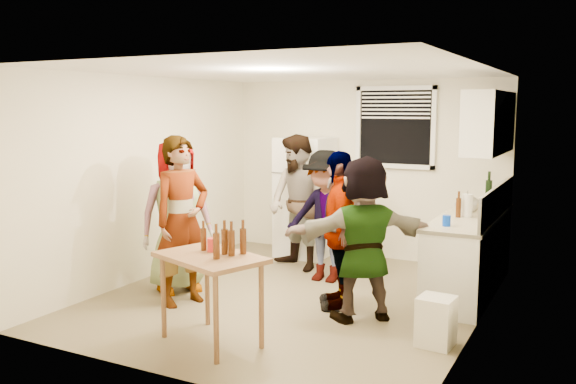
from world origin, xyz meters
The scene contains 23 objects.
room centered at (0.00, 0.00, 0.00)m, with size 4.00×4.50×2.50m, color #EEE7CD, non-canonical shape.
window centered at (0.45, 2.21, 1.85)m, with size 1.12×0.10×1.06m, color white, non-canonical shape.
refrigerator centered at (-0.75, 1.88, 0.85)m, with size 0.70×0.70×1.70m, color white.
counter_lower centered at (1.70, 1.15, 0.43)m, with size 0.60×2.20×0.86m, color white.
countertop centered at (1.70, 1.15, 0.88)m, with size 0.64×2.22×0.04m, color beige.
backsplash centered at (1.99, 1.15, 1.08)m, with size 0.03×2.20×0.36m, color beige.
upper_cabinets centered at (1.83, 1.35, 1.95)m, with size 0.34×1.60×0.70m, color white.
kettle centered at (1.65, 1.36, 0.90)m, with size 0.25×0.21×0.21m, color silver, non-canonical shape.
paper_towel centered at (1.68, 1.03, 0.90)m, with size 0.12×0.12×0.26m, color white.
wine_bottle centered at (1.75, 2.00, 0.90)m, with size 0.08×0.08×0.32m, color black.
beer_bottle_counter centered at (1.60, 0.95, 0.90)m, with size 0.06×0.06×0.22m, color #47230C.
blue_cup centered at (1.60, 0.38, 0.90)m, with size 0.08×0.08×0.11m, color #0636C3.
picture_frame centered at (1.92, 1.45, 0.98)m, with size 0.02×0.19×0.16m, color #EFBB4B.
trash_bin centered at (1.77, -0.63, 0.25)m, with size 0.30×0.30×0.45m, color silver.
serving_table centered at (-0.06, -1.50, 0.00)m, with size 0.96×0.64×0.81m, color brown, non-canonical shape.
beer_bottle_table centered at (-0.21, -1.38, 0.81)m, with size 0.05×0.05×0.21m, color #47230C.
red_cup centered at (-0.12, -1.37, 0.81)m, with size 0.09×0.09×0.12m, color red.
guest_grey centered at (-1.33, -0.33, 0.00)m, with size 0.86×1.76×0.56m, color #989898.
guest_stripe centered at (-0.97, -0.70, 0.00)m, with size 0.67×1.83×0.44m, color #141933.
guest_back_left centered at (-0.51, 1.15, 0.00)m, with size 0.86×1.77×0.67m, color brown.
guest_back_right centered at (0.04, 0.81, 0.00)m, with size 1.04×1.61×0.60m, color #38373C.
guest_black centered at (0.58, -0.04, 0.00)m, with size 0.98×1.68×0.41m, color black.
guest_orange centered at (0.93, -0.28, 0.00)m, with size 1.54×1.66×0.49m, color #C5644D.
Camera 1 is at (3.00, -5.88, 2.12)m, focal length 38.00 mm.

